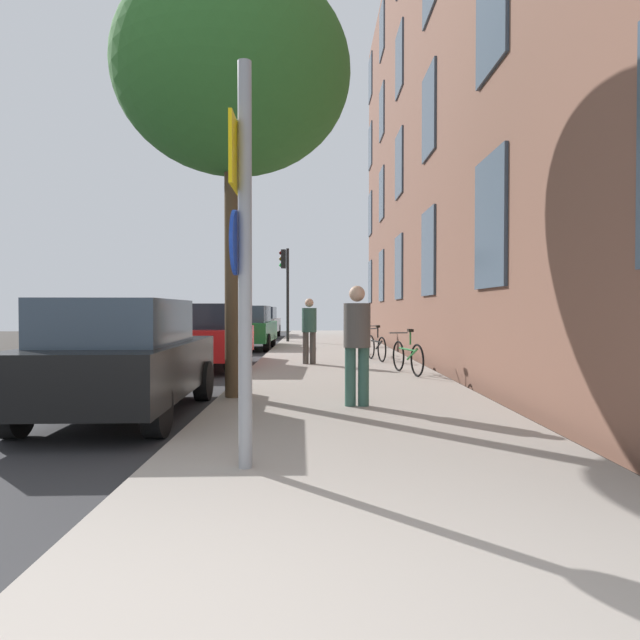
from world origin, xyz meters
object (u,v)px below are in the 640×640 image
object	(u,v)px
tree_near	(233,75)
car_0	(123,357)
traffic_light	(285,278)
car_2	(247,327)
bicycle_1	(376,347)
car_3	(260,322)
bicycle_0	(408,356)
bicycle_2	(368,343)
car_1	(206,335)
sign_post	(242,246)
pedestrian_0	(357,337)
pedestrian_1	(309,327)

from	to	relation	value
tree_near	car_0	bearing A→B (deg)	-142.44
traffic_light	car_2	xyz separation A→B (m)	(-1.26, -3.21, -2.00)
bicycle_1	car_3	distance (m)	15.04
bicycle_0	car_2	xyz separation A→B (m)	(-4.51, 8.83, 0.34)
bicycle_2	car_2	size ratio (longest dim) A/B	0.41
car_1	car_3	size ratio (longest dim) A/B	0.98
car_3	traffic_light	bearing A→B (deg)	-73.21
sign_post	pedestrian_0	xyz separation A→B (m)	(1.22, 3.07, -0.94)
bicycle_0	bicycle_1	xyz separation A→B (m)	(-0.33, 3.12, -0.01)
tree_near	bicycle_2	bearing A→B (deg)	69.80
tree_near	car_3	xyz separation A→B (m)	(-1.62, 20.52, -4.30)
bicycle_0	car_1	size ratio (longest dim) A/B	0.40
traffic_light	bicycle_2	distance (m)	8.21
pedestrian_1	tree_near	bearing A→B (deg)	-102.09
bicycle_0	bicycle_2	size ratio (longest dim) A/B	1.02
bicycle_0	pedestrian_0	distance (m)	4.20
pedestrian_0	car_3	bearing A→B (deg)	99.29
bicycle_2	car_2	bearing A→B (deg)	135.09
car_2	sign_post	bearing A→B (deg)	-83.13
pedestrian_1	car_1	size ratio (longest dim) A/B	0.38
tree_near	bicycle_0	xyz separation A→B (m)	(3.25, 3.08, -4.65)
pedestrian_0	car_2	xyz separation A→B (m)	(-3.13, 12.75, -0.26)
bicycle_1	car_3	world-z (taller)	car_3
pedestrian_0	car_3	world-z (taller)	pedestrian_0
tree_near	bicycle_1	xyz separation A→B (m)	(2.92, 6.20, -4.66)
bicycle_2	car_1	xyz separation A→B (m)	(-4.33, -2.51, 0.34)
sign_post	bicycle_0	xyz separation A→B (m)	(2.60, 6.99, -1.55)
bicycle_1	pedestrian_0	bearing A→B (deg)	-98.51
car_0	car_1	world-z (taller)	same
car_0	car_2	distance (m)	12.96
bicycle_2	car_0	bearing A→B (deg)	-115.58
car_1	car_3	bearing A→B (deg)	90.60
traffic_light	bicycle_0	distance (m)	12.69
tree_near	car_2	xyz separation A→B (m)	(-1.26, 11.91, -4.31)
sign_post	bicycle_2	xyz separation A→B (m)	(2.22, 11.70, -1.54)
car_3	car_1	bearing A→B (deg)	-89.40
traffic_light	car_3	bearing A→B (deg)	106.79
car_0	tree_near	bearing A→B (deg)	37.56
traffic_light	bicycle_1	bearing A→B (deg)	-71.90
tree_near	car_0	xyz separation A→B (m)	(-1.37, -1.05, -4.31)
car_2	pedestrian_0	bearing A→B (deg)	-76.22
pedestrian_0	car_0	distance (m)	3.26
bicycle_1	car_3	size ratio (longest dim) A/B	0.36
sign_post	pedestrian_1	size ratio (longest dim) A/B	2.12
bicycle_1	pedestrian_1	distance (m)	2.10
bicycle_2	pedestrian_1	bearing A→B (deg)	-124.55
bicycle_1	tree_near	bearing A→B (deg)	-115.25
pedestrian_1	car_0	bearing A→B (deg)	-111.55
pedestrian_1	sign_post	bearing A→B (deg)	-93.00
pedestrian_1	car_0	size ratio (longest dim) A/B	0.40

